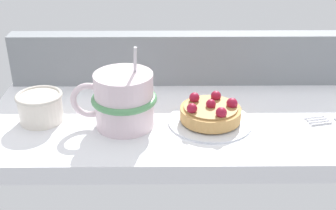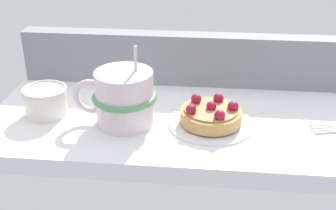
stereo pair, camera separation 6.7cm
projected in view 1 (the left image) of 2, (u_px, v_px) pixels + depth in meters
The scene contains 6 objects.
ground_plane at pixel (190, 122), 72.51cm from camera, with size 66.19×30.08×2.90cm, color white.
window_rail_back at pixel (187, 58), 81.45cm from camera, with size 64.86×3.78×9.55cm, color gray.
dessert_plate at pixel (210, 121), 69.24cm from camera, with size 13.35×13.35×0.61cm.
raspberry_tart at pixel (211, 112), 68.53cm from camera, with size 9.58×9.58×3.59cm.
coffee_mug at pixel (123, 100), 66.59cm from camera, with size 13.27×10.05×12.93cm.
sugar_bowl at pixel (40, 107), 68.77cm from camera, with size 7.29×7.29×4.67cm.
Camera 1 is at (-4.22, -63.47, 33.65)cm, focal length 46.74 mm.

